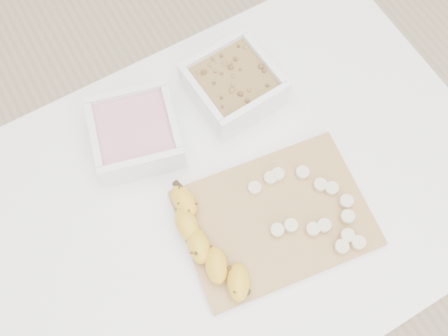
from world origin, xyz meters
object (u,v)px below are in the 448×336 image
bowl_yogurt (136,133)px  table (231,208)px  bowl_granola (233,85)px  banana (208,245)px  cutting_board (275,218)px

bowl_yogurt → table: bearing=-60.2°
bowl_granola → banana: bowl_granola is taller
cutting_board → banana: bearing=174.9°
cutting_board → banana: (-0.13, 0.01, 0.03)m
bowl_yogurt → bowl_granola: 0.21m
cutting_board → banana: banana is taller
table → bowl_granola: 0.25m
table → bowl_yogurt: (-0.10, 0.18, 0.13)m
bowl_yogurt → banana: 0.26m
table → cutting_board: size_ratio=2.99×
bowl_yogurt → banana: (0.01, -0.26, -0.00)m
table → bowl_yogurt: size_ratio=5.14×
table → banana: banana is taller
bowl_granola → bowl_yogurt: bearing=179.7°
banana → bowl_granola: bearing=59.6°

